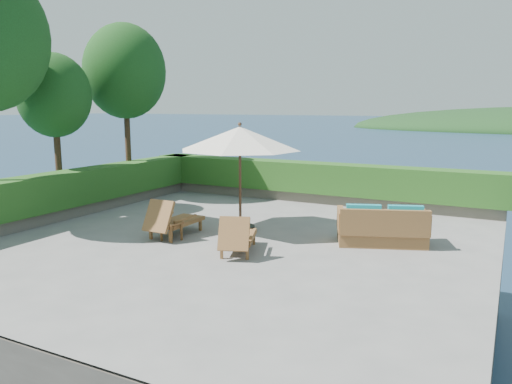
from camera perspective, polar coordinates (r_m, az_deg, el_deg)
The scene contains 14 objects.
ground at distance 12.34m, azimuth -2.96°, elevation -5.49°, with size 12.00×12.00×0.00m, color gray.
foundation at distance 12.84m, azimuth -2.90°, elevation -12.18°, with size 12.00×12.00×3.00m, color #575045.
ocean at distance 13.45m, azimuth -2.84°, elevation -17.92°, with size 600.00×600.00×0.00m, color #162846.
planter_wall_far at distance 17.24m, azimuth 6.47°, elevation -0.51°, with size 12.00×0.60×0.36m, color #6C6557.
planter_wall_left at distance 15.81m, azimuth -20.78°, elevation -2.04°, with size 0.60×12.00×0.36m, color #6C6557.
hedge_far at distance 17.14m, azimuth 6.51°, elevation 1.69°, with size 12.40×0.90×1.00m, color #1D4814.
hedge_left at distance 15.69m, azimuth -20.93°, elevation 0.35°, with size 0.90×12.40×1.00m, color #1D4814.
tree_mid at distance 16.44m, azimuth -22.09°, elevation 10.14°, with size 2.20×2.20×4.83m.
tree_far at distance 18.09m, azimuth -14.77°, elevation 13.15°, with size 2.80×2.80×6.03m.
patio_umbrella at distance 12.90m, azimuth -1.85°, elevation 6.02°, with size 3.83×3.83×2.84m.
lounge_left at distance 12.76m, azimuth -9.54°, elevation -3.17°, with size 0.80×1.73×1.00m.
lounge_right at distance 11.16m, azimuth -2.13°, elevation -5.09°, with size 1.18×1.73×0.93m.
side_table at distance 12.34m, azimuth -9.67°, elevation -3.79°, with size 0.50×0.50×0.47m.
wicker_loveseat at distance 12.21m, azimuth 14.19°, elevation -4.04°, with size 2.30×1.72×1.01m.
Camera 1 is at (6.03, -10.26, 3.26)m, focal length 35.00 mm.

